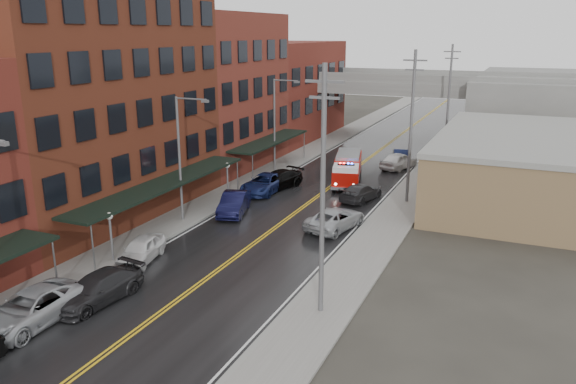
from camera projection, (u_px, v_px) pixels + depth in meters
The scene contains 31 objects.
road at pixel (300, 209), 43.52m from camera, with size 11.00×160.00×0.02m, color black.
sidewalk_left at pixel (219, 198), 46.29m from camera, with size 3.00×160.00×0.15m, color slate.
sidewalk_right at pixel (393, 221), 40.71m from camera, with size 3.00×160.00×0.15m, color slate.
curb_left at pixel (236, 200), 45.66m from camera, with size 0.30×160.00×0.15m, color gray.
curb_right at pixel (371, 218), 41.34m from camera, with size 0.30×160.00×0.15m, color gray.
brick_building_b at pixel (91, 94), 39.95m from camera, with size 9.00×20.00×18.00m, color #5E2618.
brick_building_c at pixel (217, 92), 55.79m from camera, with size 9.00×15.00×15.00m, color maroon.
brick_building_far at pixel (287, 90), 71.63m from camera, with size 9.00×20.00×12.00m, color maroon.
tan_building at pixel (529, 169), 45.53m from camera, with size 14.00×22.00×5.00m, color brown.
right_far_block at pixel (552, 108), 70.80m from camera, with size 18.00×30.00×8.00m, color slate.
awning_1 at pixel (164, 184), 39.39m from camera, with size 2.60×18.00×3.09m.
awning_2 at pixel (270, 141), 54.81m from camera, with size 2.60×13.00×3.09m.
globe_lamp_1 at pixel (110, 225), 32.98m from camera, with size 0.44×0.44×3.12m.
globe_lamp_2 at pixel (227, 172), 45.33m from camera, with size 0.44×0.44×3.12m.
street_lamp_1 at pixel (182, 152), 39.30m from camera, with size 2.64×0.22×9.00m.
street_lamp_2 at pixel (277, 120), 53.41m from camera, with size 2.64×0.22×9.00m.
utility_pole_0 at pixel (323, 189), 25.80m from camera, with size 1.80×0.24×12.00m.
utility_pole_1 at pixel (411, 125), 43.43m from camera, with size 1.80×0.24×12.00m.
utility_pole_2 at pixel (449, 98), 61.06m from camera, with size 1.80×0.24×12.00m.
overpass at pixel (397, 92), 70.08m from camera, with size 40.00×10.00×7.50m.
fire_truck at pixel (347, 168), 50.52m from camera, with size 4.18×7.49×2.61m.
parked_car_left_2 at pixel (31, 309), 26.30m from camera, with size 2.64×5.72×1.59m, color #A2A5AA.
parked_car_left_3 at pixel (98, 288), 28.46m from camera, with size 2.08×5.13×1.49m, color black.
parked_car_left_4 at pixel (141, 250), 33.57m from camera, with size 1.72×4.27×1.46m, color silver.
parked_car_left_5 at pixel (234, 203), 42.27m from camera, with size 1.73×4.95×1.63m, color black.
parked_car_left_6 at pixel (265, 184), 47.90m from camera, with size 2.58×5.59×1.55m, color navy.
parked_car_left_7 at pixel (278, 180), 49.10m from camera, with size 2.14×5.27×1.53m, color black.
parked_car_right_0 at pixel (335, 219), 39.11m from camera, with size 2.43×5.27×1.46m, color #9EA1A6.
parked_car_right_1 at pixel (361, 192), 45.66m from camera, with size 1.92×4.71×1.37m, color #28282B.
parked_car_right_2 at pixel (399, 161), 56.04m from camera, with size 1.98×4.92×1.68m, color silver.
parked_car_right_3 at pixel (401, 156), 58.70m from camera, with size 1.60×4.59×1.51m, color black.
Camera 1 is at (15.61, -8.41, 13.33)m, focal length 35.00 mm.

